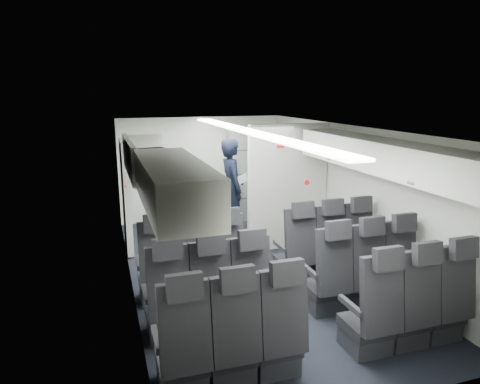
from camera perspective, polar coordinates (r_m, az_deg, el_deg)
cabin_shell at (r=6.20m, az=1.14°, el=-1.04°), size 3.41×6.01×2.16m
seat_row_front at (r=5.95m, az=2.82°, el=-9.00°), size 3.33×0.56×1.24m
seat_row_mid at (r=5.19m, az=6.43°, el=-12.53°), size 3.33×0.56×1.24m
seat_row_rear at (r=4.48m, az=11.39°, el=-17.15°), size 3.33×0.56×1.24m
overhead_bin_left_rear at (r=3.80m, az=-8.92°, el=1.06°), size 0.53×1.80×0.40m
overhead_bin_left_front_open at (r=5.52m, az=-12.26°, el=3.41°), size 0.64×1.70×0.72m
overhead_bin_right_rear at (r=5.05m, az=24.28°, el=3.04°), size 0.53×1.80×0.40m
overhead_bin_right_front at (r=6.43m, az=13.85°, el=5.79°), size 0.53×1.70×0.40m
bulkhead_partition at (r=7.29m, az=6.37°, el=0.66°), size 1.40×0.15×2.13m
galley_unit at (r=9.05m, az=1.18°, el=2.39°), size 0.85×0.52×1.90m
boarding_door at (r=7.43m, az=-14.94°, el=-0.43°), size 0.12×1.27×1.86m
flight_attendant at (r=7.78m, az=-1.12°, el=0.40°), size 0.44×0.68×1.85m
carry_on_bag at (r=5.62m, az=-11.84°, el=4.44°), size 0.46×0.37×0.24m
papers at (r=7.75m, az=0.33°, el=1.75°), size 0.20×0.09×0.14m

